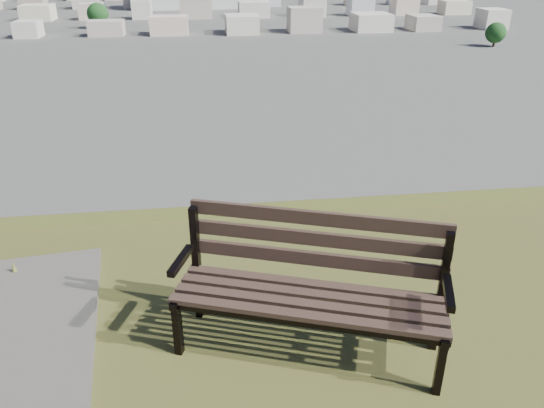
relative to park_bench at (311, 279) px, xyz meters
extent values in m
cube|color=#402F25|center=(-0.11, -0.29, -0.10)|extent=(1.89, 0.76, 0.04)
cube|color=#402F25|center=(-0.06, -0.17, -0.10)|extent=(1.89, 0.76, 0.04)
cube|color=#402F25|center=(-0.02, -0.05, -0.10)|extent=(1.89, 0.76, 0.04)
cube|color=#402F25|center=(0.03, 0.08, -0.10)|extent=(1.89, 0.76, 0.04)
cube|color=#402F25|center=(0.06, 0.16, 0.08)|extent=(1.87, 0.71, 0.11)
cube|color=#402F25|center=(0.07, 0.19, 0.23)|extent=(1.87, 0.71, 0.11)
cube|color=#402F25|center=(0.08, 0.21, 0.39)|extent=(1.87, 0.71, 0.11)
cube|color=black|center=(-1.00, 0.01, -0.34)|extent=(0.07, 0.08, 0.48)
cube|color=black|center=(-0.84, 0.45, -0.08)|extent=(0.07, 0.08, 1.01)
cube|color=black|center=(-0.93, 0.22, -0.13)|extent=(0.24, 0.54, 0.05)
cube|color=black|center=(-0.95, 0.16, 0.14)|extent=(0.19, 0.39, 0.05)
cube|color=black|center=(0.77, -0.64, -0.34)|extent=(0.07, 0.08, 0.48)
cube|color=black|center=(0.94, -0.19, -0.08)|extent=(0.07, 0.08, 1.01)
cube|color=black|center=(0.85, -0.43, -0.13)|extent=(0.24, 0.54, 0.05)
cube|color=black|center=(0.83, -0.48, 0.14)|extent=(0.19, 0.39, 0.05)
cube|color=black|center=(-0.11, -0.30, -0.15)|extent=(1.87, 0.72, 0.04)
cube|color=black|center=(0.03, 0.09, -0.15)|extent=(1.87, 0.72, 0.04)
cone|color=olive|center=(-2.55, 1.23, -0.49)|extent=(0.08, 0.08, 0.19)
cube|color=silver|center=(-3.61, 295.65, -22.26)|extent=(60.95, 27.99, 6.65)
cube|color=beige|center=(-58.65, 198.23, -22.08)|extent=(11.00, 11.00, 7.00)
cube|color=#B6AA9C|center=(-34.65, 198.23, -22.08)|extent=(11.00, 11.00, 7.00)
cube|color=beige|center=(-10.65, 198.23, -22.08)|extent=(11.00, 11.00, 7.00)
cube|color=silver|center=(13.35, 198.23, -22.08)|extent=(11.00, 11.00, 7.00)
cube|color=beige|center=(37.35, 198.23, -22.08)|extent=(11.00, 11.00, 7.00)
cube|color=tan|center=(61.35, 198.23, -22.08)|extent=(11.00, 11.00, 7.00)
cube|color=beige|center=(85.35, 198.23, -22.08)|extent=(11.00, 11.00, 7.00)
cube|color=beige|center=(109.35, 198.23, -22.08)|extent=(11.00, 11.00, 7.00)
cube|color=beige|center=(-70.65, 248.23, -22.08)|extent=(11.00, 11.00, 7.00)
cube|color=silver|center=(-46.65, 248.23, -22.08)|extent=(11.00, 11.00, 7.00)
cube|color=beige|center=(-22.65, 248.23, -22.08)|extent=(11.00, 11.00, 7.00)
cube|color=tan|center=(1.35, 248.23, -22.08)|extent=(11.00, 11.00, 7.00)
cube|color=beige|center=(25.35, 248.23, -22.08)|extent=(11.00, 11.00, 7.00)
cube|color=beige|center=(49.35, 248.23, -22.08)|extent=(11.00, 11.00, 7.00)
cube|color=beige|center=(73.35, 248.23, -22.08)|extent=(11.00, 11.00, 7.00)
cube|color=#B6AA9C|center=(97.35, 248.23, -22.08)|extent=(11.00, 11.00, 7.00)
cube|color=beige|center=(121.35, 248.23, -22.08)|extent=(11.00, 11.00, 7.00)
cube|color=tan|center=(-82.65, 298.23, -22.08)|extent=(11.00, 11.00, 7.00)
cube|color=beige|center=(-58.65, 298.23, -22.08)|extent=(11.00, 11.00, 7.00)
cube|color=beige|center=(-34.65, 298.23, -22.08)|extent=(11.00, 11.00, 7.00)
cube|color=beige|center=(-10.65, 298.23, -22.08)|extent=(11.00, 11.00, 7.00)
cube|color=#B6AA9C|center=(13.35, 298.23, -22.08)|extent=(11.00, 11.00, 7.00)
cylinder|color=#34211A|center=(91.35, 158.23, -24.53)|extent=(0.80, 0.80, 2.10)
sphere|color=#123417|center=(91.35, 158.23, -21.38)|extent=(6.30, 6.30, 6.30)
cylinder|color=#34211A|center=(-38.65, 218.23, -24.23)|extent=(0.80, 0.80, 2.70)
sphere|color=#123417|center=(-38.65, 218.23, -20.18)|extent=(8.10, 8.10, 8.10)
cylinder|color=#34211A|center=(131.35, 278.23, -24.61)|extent=(0.80, 0.80, 1.95)
sphere|color=#123417|center=(131.35, 278.23, -21.68)|extent=(5.85, 5.85, 5.85)
cylinder|color=#34211A|center=(41.35, 298.23, -24.53)|extent=(0.80, 0.80, 2.10)
camera|label=1|loc=(-0.72, -3.21, 2.20)|focal=35.00mm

